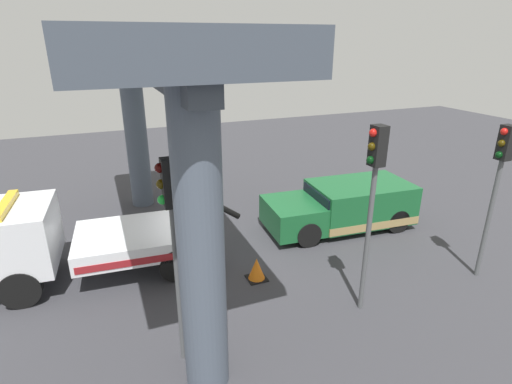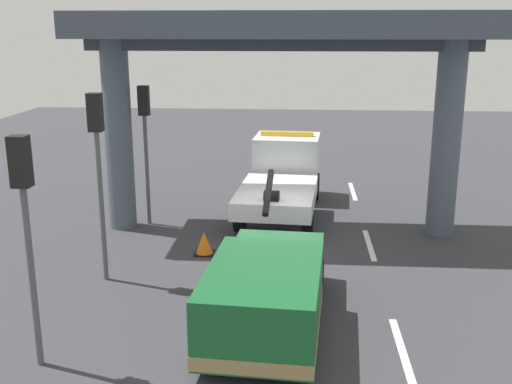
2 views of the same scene
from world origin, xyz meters
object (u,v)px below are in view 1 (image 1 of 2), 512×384
Objects in this scene: tow_truck_white at (72,239)px; traffic_light_far at (373,182)px; traffic_light_near at (499,170)px; traffic_cone_orange at (257,269)px; traffic_light_mid at (172,221)px; towed_van_green at (345,206)px.

tow_truck_white is 8.13m from traffic_light_far.
traffic_light_near is at bearing 158.26° from tow_truck_white.
tow_truck_white is 1.58× the size of traffic_light_far.
traffic_cone_orange is (-4.67, 2.04, -0.89)m from tow_truck_white.
traffic_light_near is 6.71× the size of traffic_cone_orange.
traffic_light_far is at bearing -180.00° from traffic_light_mid.
traffic_light_far reaches higher than traffic_light_near.
tow_truck_white is 1.69× the size of traffic_light_near.
traffic_light_near is 6.93m from traffic_cone_orange.
traffic_light_far is at bearing 147.36° from tow_truck_white.
traffic_cone_orange is at bearing 25.25° from towed_van_green.
traffic_cone_orange is at bearing -48.60° from traffic_light_far.
traffic_light_mid is 4.45m from traffic_cone_orange.
traffic_light_mid reaches higher than traffic_cone_orange.
traffic_cone_orange is (1.92, -2.18, -3.06)m from traffic_light_far.
towed_van_green is at bearing -154.75° from traffic_cone_orange.
traffic_light_near is at bearing 159.78° from traffic_cone_orange.
tow_truck_white reaches higher than traffic_cone_orange.
traffic_light_mid is at bearing 0.00° from traffic_light_near.
traffic_light_mid reaches higher than towed_van_green.
traffic_light_mid is at bearing 31.54° from towed_van_green.
traffic_light_far reaches higher than towed_van_green.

